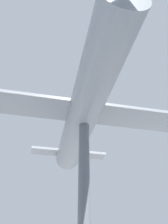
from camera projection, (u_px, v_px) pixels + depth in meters
support_pylon_central at (84, 207)px, 9.06m from camera, size 0.52×0.52×7.94m
suspended_airplane at (85, 109)px, 11.69m from camera, size 17.32×14.44×2.90m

